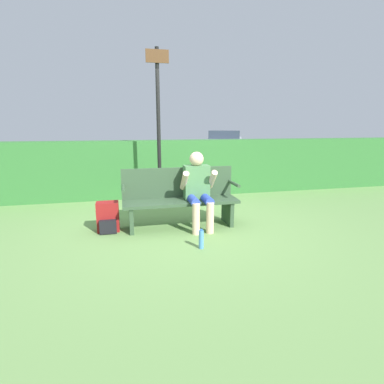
# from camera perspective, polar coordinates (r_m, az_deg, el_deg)

# --- Properties ---
(ground_plane) EXTENTS (40.00, 40.00, 0.00)m
(ground_plane) POSITION_cam_1_polar(r_m,az_deg,el_deg) (4.69, -2.07, -6.62)
(ground_plane) COLOR #668E4C
(hedge_back) EXTENTS (12.00, 0.53, 1.22)m
(hedge_back) POSITION_cam_1_polar(r_m,az_deg,el_deg) (6.71, -5.76, 4.55)
(hedge_back) COLOR #337033
(hedge_back) RESTS_ON ground
(park_bench) EXTENTS (1.75, 0.48, 0.90)m
(park_bench) POSITION_cam_1_polar(r_m,az_deg,el_deg) (4.63, -2.29, -1.10)
(park_bench) COLOR #334C33
(park_bench) RESTS_ON ground
(person_seated) EXTENTS (0.52, 0.58, 1.15)m
(person_seated) POSITION_cam_1_polar(r_m,az_deg,el_deg) (4.53, 1.13, 1.04)
(person_seated) COLOR #4C7F4C
(person_seated) RESTS_ON ground
(backpack) EXTENTS (0.32, 0.29, 0.44)m
(backpack) POSITION_cam_1_polar(r_m,az_deg,el_deg) (4.60, -15.70, -4.72)
(backpack) COLOR maroon
(backpack) RESTS_ON ground
(water_bottle) EXTENTS (0.06, 0.06, 0.26)m
(water_bottle) POSITION_cam_1_polar(r_m,az_deg,el_deg) (3.86, 1.77, -8.99)
(water_bottle) COLOR #4C8CCC
(water_bottle) RESTS_ON ground
(signpost) EXTENTS (0.40, 0.09, 2.86)m
(signpost) POSITION_cam_1_polar(r_m,az_deg,el_deg) (5.59, -6.40, 13.07)
(signpost) COLOR black
(signpost) RESTS_ON ground
(parked_car) EXTENTS (3.24, 4.70, 1.28)m
(parked_car) POSITION_cam_1_polar(r_m,az_deg,el_deg) (16.31, 6.23, 9.29)
(parked_car) COLOR #B7BCC6
(parked_car) RESTS_ON ground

